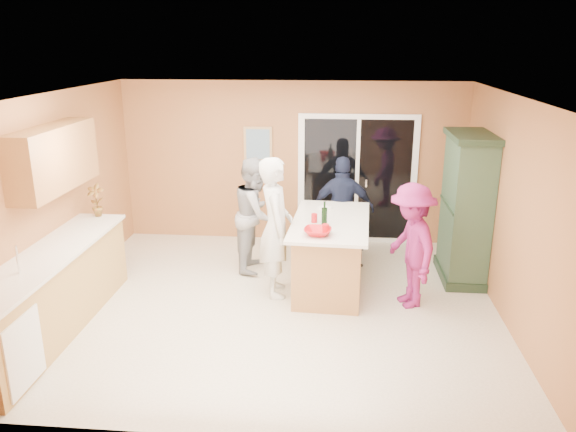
# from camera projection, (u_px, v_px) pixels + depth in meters

# --- Properties ---
(floor) EXTENTS (5.50, 5.50, 0.00)m
(floor) POSITION_uv_depth(u_px,v_px,m) (275.00, 305.00, 7.09)
(floor) COLOR silver
(floor) RESTS_ON ground
(ceiling) EXTENTS (5.50, 5.00, 0.10)m
(ceiling) POSITION_uv_depth(u_px,v_px,m) (274.00, 95.00, 6.31)
(ceiling) COLOR white
(ceiling) RESTS_ON wall_back
(wall_back) EXTENTS (5.50, 0.10, 2.60)m
(wall_back) POSITION_uv_depth(u_px,v_px,m) (292.00, 163.00, 9.07)
(wall_back) COLOR tan
(wall_back) RESTS_ON ground
(wall_front) EXTENTS (5.50, 0.10, 2.60)m
(wall_front) POSITION_uv_depth(u_px,v_px,m) (238.00, 297.00, 4.32)
(wall_front) COLOR tan
(wall_front) RESTS_ON ground
(wall_left) EXTENTS (0.10, 5.00, 2.60)m
(wall_left) POSITION_uv_depth(u_px,v_px,m) (54.00, 201.00, 6.93)
(wall_left) COLOR tan
(wall_left) RESTS_ON ground
(wall_right) EXTENTS (0.10, 5.00, 2.60)m
(wall_right) POSITION_uv_depth(u_px,v_px,m) (512.00, 212.00, 6.46)
(wall_right) COLOR tan
(wall_right) RESTS_ON ground
(left_cabinet_run) EXTENTS (0.65, 3.05, 1.24)m
(left_cabinet_run) POSITION_uv_depth(u_px,v_px,m) (43.00, 300.00, 6.16)
(left_cabinet_run) COLOR #AF8544
(left_cabinet_run) RESTS_ON floor
(upper_cabinets) EXTENTS (0.35, 1.60, 0.75)m
(upper_cabinets) POSITION_uv_depth(u_px,v_px,m) (54.00, 158.00, 6.56)
(upper_cabinets) COLOR #AF8544
(upper_cabinets) RESTS_ON wall_left
(sliding_door) EXTENTS (1.90, 0.07, 2.10)m
(sliding_door) POSITION_uv_depth(u_px,v_px,m) (357.00, 180.00, 9.02)
(sliding_door) COLOR white
(sliding_door) RESTS_ON floor
(framed_picture) EXTENTS (0.46, 0.04, 0.56)m
(framed_picture) POSITION_uv_depth(u_px,v_px,m) (258.00, 144.00, 9.01)
(framed_picture) COLOR tan
(framed_picture) RESTS_ON wall_back
(kitchen_island) EXTENTS (1.08, 1.86, 0.95)m
(kitchen_island) POSITION_uv_depth(u_px,v_px,m) (330.00, 256.00, 7.47)
(kitchen_island) COLOR #AF8544
(kitchen_island) RESTS_ON floor
(green_hutch) EXTENTS (0.58, 1.11, 2.04)m
(green_hutch) POSITION_uv_depth(u_px,v_px,m) (466.00, 210.00, 7.63)
(green_hutch) COLOR #1F3220
(green_hutch) RESTS_ON floor
(woman_white) EXTENTS (0.56, 0.74, 1.82)m
(woman_white) POSITION_uv_depth(u_px,v_px,m) (276.00, 227.00, 7.15)
(woman_white) COLOR silver
(woman_white) RESTS_ON floor
(woman_grey) EXTENTS (0.67, 0.83, 1.64)m
(woman_grey) POSITION_uv_depth(u_px,v_px,m) (256.00, 214.00, 8.00)
(woman_grey) COLOR #97979A
(woman_grey) RESTS_ON floor
(woman_navy) EXTENTS (0.95, 0.43, 1.59)m
(woman_navy) POSITION_uv_depth(u_px,v_px,m) (343.00, 210.00, 8.31)
(woman_navy) COLOR #171A33
(woman_navy) RESTS_ON floor
(woman_magenta) EXTENTS (0.85, 1.14, 1.57)m
(woman_magenta) POSITION_uv_depth(u_px,v_px,m) (411.00, 246.00, 6.88)
(woman_magenta) COLOR #7E1B4E
(woman_magenta) RESTS_ON floor
(serving_bowl) EXTENTS (0.36, 0.36, 0.08)m
(serving_bowl) POSITION_uv_depth(u_px,v_px,m) (318.00, 232.00, 6.75)
(serving_bowl) COLOR red
(serving_bowl) RESTS_ON kitchen_island
(tulip_vase) EXTENTS (0.24, 0.17, 0.44)m
(tulip_vase) POSITION_uv_depth(u_px,v_px,m) (96.00, 200.00, 7.45)
(tulip_vase) COLOR #A91910
(tulip_vase) RESTS_ON left_cabinet_run
(tumbler_near) EXTENTS (0.10, 0.10, 0.12)m
(tumbler_near) POSITION_uv_depth(u_px,v_px,m) (326.00, 229.00, 6.79)
(tumbler_near) COLOR red
(tumbler_near) RESTS_ON kitchen_island
(tumbler_far) EXTENTS (0.09, 0.09, 0.11)m
(tumbler_far) POSITION_uv_depth(u_px,v_px,m) (314.00, 218.00, 7.21)
(tumbler_far) COLOR red
(tumbler_far) RESTS_ON kitchen_island
(wine_bottle) EXTENTS (0.07, 0.07, 0.31)m
(wine_bottle) POSITION_uv_depth(u_px,v_px,m) (324.00, 216.00, 7.08)
(wine_bottle) COLOR black
(wine_bottle) RESTS_ON kitchen_island
(white_plate) EXTENTS (0.22, 0.22, 0.01)m
(white_plate) POSITION_uv_depth(u_px,v_px,m) (325.00, 208.00, 7.84)
(white_plate) COLOR white
(white_plate) RESTS_ON kitchen_island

